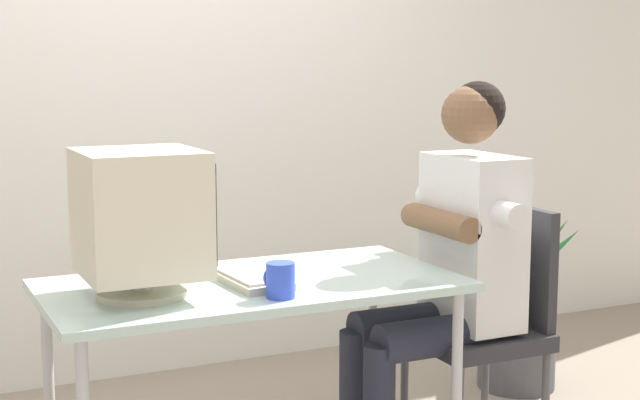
# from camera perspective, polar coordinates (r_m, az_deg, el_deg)

# --- Properties ---
(wall_back) EXTENTS (8.00, 0.10, 3.00)m
(wall_back) POSITION_cam_1_polar(r_m,az_deg,el_deg) (4.41, -7.26, 9.25)
(wall_back) COLOR silver
(wall_back) RESTS_ON ground_plane
(desk) EXTENTS (1.33, 0.70, 0.72)m
(desk) POSITION_cam_1_polar(r_m,az_deg,el_deg) (3.09, -4.13, -5.95)
(desk) COLOR #B7B7BC
(desk) RESTS_ON ground_plane
(crt_monitor) EXTENTS (0.36, 0.37, 0.44)m
(crt_monitor) POSITION_cam_1_polar(r_m,az_deg,el_deg) (2.88, -10.71, -0.89)
(crt_monitor) COLOR beige
(crt_monitor) RESTS_ON desk
(keyboard) EXTENTS (0.19, 0.42, 0.03)m
(keyboard) POSITION_cam_1_polar(r_m,az_deg,el_deg) (3.08, -4.51, -4.60)
(keyboard) COLOR beige
(keyboard) RESTS_ON desk
(office_chair) EXTENTS (0.43, 0.43, 0.90)m
(office_chair) POSITION_cam_1_polar(r_m,az_deg,el_deg) (3.55, 10.23, -6.85)
(office_chair) COLOR #4C4C51
(office_chair) RESTS_ON ground_plane
(person_seated) EXTENTS (0.72, 0.58, 1.36)m
(person_seated) POSITION_cam_1_polar(r_m,az_deg,el_deg) (3.39, 7.75, -3.44)
(person_seated) COLOR silver
(person_seated) RESTS_ON ground_plane
(potted_plant) EXTENTS (0.58, 0.61, 0.77)m
(potted_plant) POSITION_cam_1_polar(r_m,az_deg,el_deg) (4.27, 11.78, -7.23)
(potted_plant) COLOR #4C4C51
(potted_plant) RESTS_ON ground_plane
(desk_mug) EXTENTS (0.09, 0.10, 0.11)m
(desk_mug) POSITION_cam_1_polar(r_m,az_deg,el_deg) (2.85, -2.41, -4.84)
(desk_mug) COLOR blue
(desk_mug) RESTS_ON desk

